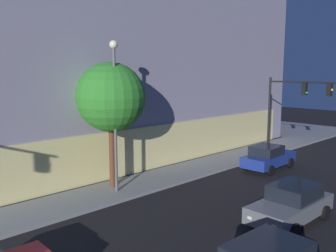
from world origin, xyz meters
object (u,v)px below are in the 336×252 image
car_grey (291,204)px  car_blue (268,157)px  modern_building (69,40)px  sidewalk_tree (111,98)px  traffic_light_far_corner (293,100)px  street_lamp_sidewalk (115,99)px

car_grey → car_blue: 8.90m
modern_building → sidewalk_tree: modern_building is taller
sidewalk_tree → car_blue: size_ratio=1.57×
traffic_light_far_corner → car_blue: traffic_light_far_corner is taller
street_lamp_sidewalk → car_grey: size_ratio=1.77×
street_lamp_sidewalk → car_blue: street_lamp_sidewalk is taller
car_blue → sidewalk_tree: bearing=158.6°
traffic_light_far_corner → street_lamp_sidewalk: (-14.63, 2.56, 0.69)m
modern_building → car_blue: (5.59, -16.20, -8.44)m
sidewalk_tree → traffic_light_far_corner: bearing=-13.4°
car_grey → car_blue: (7.12, 5.34, -0.01)m
traffic_light_far_corner → car_blue: bearing=-172.7°
modern_building → traffic_light_far_corner: size_ratio=5.63×
traffic_light_far_corner → car_blue: 5.63m
modern_building → street_lamp_sidewalk: (-4.80, -13.10, -4.09)m
modern_building → car_blue: 19.10m
sidewalk_tree → car_grey: bearing=-72.5°
modern_building → car_grey: bearing=-94.1°
modern_building → car_grey: size_ratio=7.46×
traffic_light_far_corner → car_blue: (-4.24, -0.54, -3.66)m
street_lamp_sidewalk → car_blue: (10.39, -3.11, -4.35)m
modern_building → car_blue: size_ratio=7.61×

